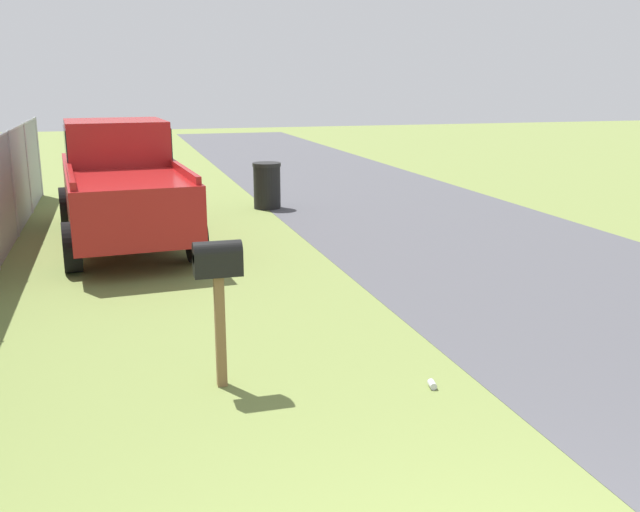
# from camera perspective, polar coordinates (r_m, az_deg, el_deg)

# --- Properties ---
(road_asphalt) EXTENTS (60.00, 5.64, 0.01)m
(road_asphalt) POSITION_cam_1_polar(r_m,az_deg,el_deg) (10.40, 19.75, -2.30)
(road_asphalt) COLOR #47474C
(road_asphalt) RESTS_ON ground
(mailbox) EXTENTS (0.22, 0.44, 1.39)m
(mailbox) POSITION_cam_1_polar(r_m,az_deg,el_deg) (6.41, -8.27, -1.32)
(mailbox) COLOR brown
(mailbox) RESTS_ON ground
(pickup_truck) EXTENTS (5.68, 2.43, 2.09)m
(pickup_truck) POSITION_cam_1_polar(r_m,az_deg,el_deg) (12.95, -15.89, 6.10)
(pickup_truck) COLOR maroon
(pickup_truck) RESTS_ON ground
(trash_bin) EXTENTS (0.63, 0.63, 1.02)m
(trash_bin) POSITION_cam_1_polar(r_m,az_deg,el_deg) (15.70, -4.32, 5.73)
(trash_bin) COLOR black
(trash_bin) RESTS_ON ground
(litter_can_far_scatter) EXTENTS (0.13, 0.09, 0.07)m
(litter_can_far_scatter) POSITION_cam_1_polar(r_m,az_deg,el_deg) (6.74, 9.10, -10.24)
(litter_can_far_scatter) COLOR silver
(litter_can_far_scatter) RESTS_ON ground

